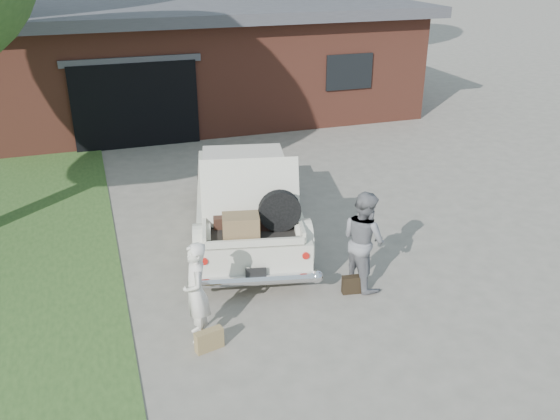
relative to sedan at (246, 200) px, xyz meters
name	(u,v)px	position (x,y,z in m)	size (l,w,h in m)	color
ground	(292,289)	(0.16, -2.08, -0.69)	(90.00, 90.00, 0.00)	gray
house	(202,55)	(1.14, 9.39, 0.98)	(12.80, 7.80, 3.30)	brown
sedan	(246,200)	(0.00, 0.00, 0.00)	(2.73, 4.98, 1.91)	beige
woman_left	(196,292)	(-1.46, -2.85, 0.02)	(0.52, 0.34, 1.44)	silver
woman_right	(364,240)	(1.25, -2.29, 0.10)	(0.77, 0.60, 1.58)	slate
suitcase_left	(209,340)	(-1.38, -3.16, -0.55)	(0.39, 0.12, 0.30)	#9B814F
suitcase_right	(354,284)	(1.04, -2.48, -0.55)	(0.37, 0.12, 0.29)	black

